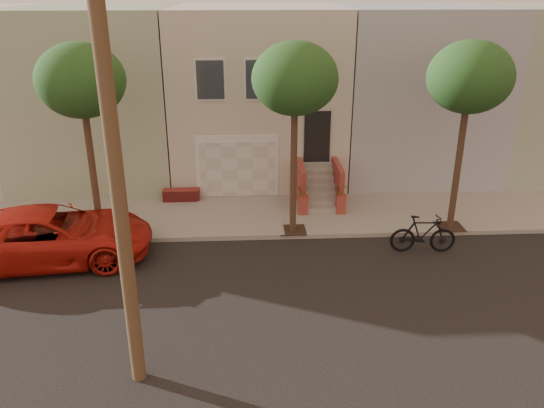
{
  "coord_description": "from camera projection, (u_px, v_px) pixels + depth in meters",
  "views": [
    {
      "loc": [
        -0.59,
        -12.85,
        8.0
      ],
      "look_at": [
        0.24,
        3.0,
        1.51
      ],
      "focal_mm": 35.61,
      "sensor_mm": 36.0,
      "label": 1
    }
  ],
  "objects": [
    {
      "name": "pickup_truck",
      "position": [
        51.0,
        235.0,
        16.53
      ],
      "size": [
        6.37,
        3.5,
        1.69
      ],
      "primitive_type": "imported",
      "rotation": [
        0.0,
        0.0,
        1.69
      ],
      "color": "red",
      "rests_on": "ground"
    },
    {
      "name": "motorcycle",
      "position": [
        423.0,
        234.0,
        17.15
      ],
      "size": [
        2.12,
        0.71,
        1.25
      ],
      "primitive_type": "imported",
      "rotation": [
        0.0,
        0.0,
        1.51
      ],
      "color": "black",
      "rests_on": "ground"
    },
    {
      "name": "ground",
      "position": [
        269.0,
        295.0,
        14.93
      ],
      "size": [
        90.0,
        90.0,
        0.0
      ],
      "primitive_type": "plane",
      "color": "black",
      "rests_on": "ground"
    },
    {
      "name": "sidewalk",
      "position": [
        262.0,
        216.0,
        19.85
      ],
      "size": [
        40.0,
        3.7,
        0.15
      ],
      "primitive_type": "cube",
      "color": "#9C9A8E",
      "rests_on": "ground"
    },
    {
      "name": "tree_mid",
      "position": [
        295.0,
        80.0,
        16.6
      ],
      "size": [
        2.7,
        2.57,
        6.3
      ],
      "color": "#2D2116",
      "rests_on": "sidewalk"
    },
    {
      "name": "house_row",
      "position": [
        257.0,
        90.0,
        23.89
      ],
      "size": [
        33.1,
        11.7,
        7.0
      ],
      "color": "#B8B19D",
      "rests_on": "sidewalk"
    },
    {
      "name": "tree_right",
      "position": [
        470.0,
        78.0,
        16.86
      ],
      "size": [
        2.7,
        2.57,
        6.3
      ],
      "color": "#2D2116",
      "rests_on": "sidewalk"
    },
    {
      "name": "tree_left",
      "position": [
        81.0,
        82.0,
        16.28
      ],
      "size": [
        2.7,
        2.57,
        6.3
      ],
      "color": "#2D2116",
      "rests_on": "sidewalk"
    }
  ]
}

